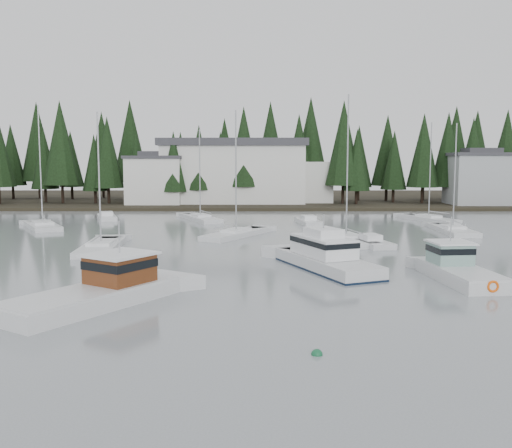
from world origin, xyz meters
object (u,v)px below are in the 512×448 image
at_px(house_west, 155,179).
at_px(sailboat_10, 346,241).
at_px(cabin_cruiser_center, 326,260).
at_px(sailboat_1, 43,228).
at_px(sailboat_3, 101,249).
at_px(runabout_3, 107,218).
at_px(sailboat_2, 200,220).
at_px(runabout_4, 309,223).
at_px(lobster_boat_brown, 98,294).
at_px(lobster_boat_teal, 458,272).
at_px(house_east_a, 480,178).
at_px(sailboat_6, 236,236).
at_px(sailboat_0, 453,232).
at_px(runabout_1, 371,244).
at_px(sailboat_4, 429,220).
at_px(harbor_inn, 245,172).

distance_m(house_west, sailboat_10, 49.37).
height_order(cabin_cruiser_center, sailboat_1, sailboat_1).
relative_size(sailboat_3, runabout_3, 1.91).
bearing_deg(sailboat_2, runabout_4, -132.35).
bearing_deg(runabout_3, lobster_boat_brown, 175.59).
height_order(lobster_boat_teal, sailboat_10, sailboat_10).
xyz_separation_m(house_west, sailboat_1, (-7.30, -31.21, -4.57)).
height_order(house_east_a, sailboat_6, sailboat_6).
xyz_separation_m(lobster_boat_brown, lobster_boat_teal, (21.30, 6.35, -0.03)).
bearing_deg(lobster_boat_brown, sailboat_1, 57.63).
bearing_deg(house_east_a, house_west, 178.94).
xyz_separation_m(sailboat_1, sailboat_3, (10.95, -15.73, -0.02)).
xyz_separation_m(house_west, sailboat_10, (25.53, -42.00, -4.58)).
distance_m(lobster_boat_brown, sailboat_2, 43.94).
bearing_deg(sailboat_0, house_east_a, -23.95).
distance_m(house_east_a, runabout_1, 51.11).
bearing_deg(cabin_cruiser_center, runabout_3, 12.89).
height_order(sailboat_2, runabout_4, sailboat_2).
bearing_deg(lobster_boat_brown, runabout_4, 12.43).
height_order(house_west, house_east_a, house_east_a).
height_order(cabin_cruiser_center, sailboat_2, sailboat_2).
xyz_separation_m(lobster_boat_brown, sailboat_4, (30.41, 43.04, -0.49)).
relative_size(cabin_cruiser_center, runabout_1, 1.67).
bearing_deg(house_east_a, sailboat_1, -153.76).
relative_size(house_east_a, runabout_4, 1.65).
relative_size(lobster_boat_brown, runabout_3, 1.59).
bearing_deg(sailboat_3, house_west, -0.13).
bearing_deg(sailboat_2, runabout_1, -165.86).
bearing_deg(sailboat_2, sailboat_10, -165.84).
distance_m(sailboat_10, runabout_4, 15.70).
height_order(house_west, lobster_boat_teal, house_west).
height_order(sailboat_3, runabout_1, sailboat_3).
relative_size(harbor_inn, lobster_boat_brown, 2.88).
bearing_deg(house_west, sailboat_2, -66.15).
height_order(house_west, sailboat_1, sailboat_1).
xyz_separation_m(house_east_a, sailboat_4, (-14.94, -21.83, -4.83)).
bearing_deg(runabout_1, lobster_boat_teal, 176.83).
distance_m(house_east_a, sailboat_4, 26.89).
bearing_deg(sailboat_3, runabout_1, -88.38).
bearing_deg(house_west, runabout_4, -48.53).
bearing_deg(runabout_3, cabin_cruiser_center, -163.20).
xyz_separation_m(harbor_inn, cabin_cruiser_center, (6.89, -59.13, -5.11)).
bearing_deg(sailboat_3, lobster_boat_brown, -169.74).
bearing_deg(cabin_cruiser_center, sailboat_0, -60.03).
relative_size(house_east_a, runabout_1, 1.64).
bearing_deg(runabout_4, sailboat_2, 63.31).
bearing_deg(house_east_a, sailboat_2, -154.69).
bearing_deg(runabout_1, sailboat_10, 25.29).
xyz_separation_m(sailboat_3, runabout_3, (-6.27, 25.73, 0.07)).
relative_size(sailboat_4, sailboat_6, 0.99).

